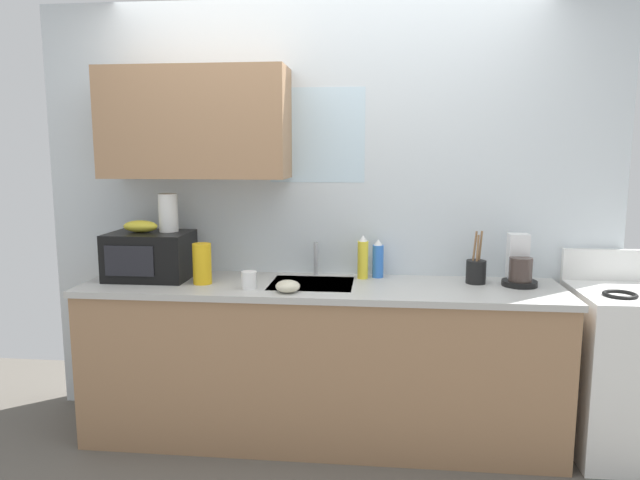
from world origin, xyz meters
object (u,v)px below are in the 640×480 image
at_px(microwave, 150,256).
at_px(mug_white, 249,280).
at_px(banana_bunch, 141,226).
at_px(utensil_crock, 476,271).
at_px(paper_towel_roll, 168,213).
at_px(dish_soap_bottle_blue, 378,260).
at_px(cereal_canister, 202,264).
at_px(dish_soap_bottle_yellow, 363,258).
at_px(small_bowl, 288,286).
at_px(coffee_maker, 519,266).
at_px(stove_range, 629,372).

distance_m(microwave, mug_white, 0.66).
relative_size(banana_bunch, utensil_crock, 0.68).
distance_m(banana_bunch, paper_towel_roll, 0.18).
xyz_separation_m(dish_soap_bottle_blue, cereal_canister, (-0.97, -0.27, 0.01)).
distance_m(microwave, banana_bunch, 0.18).
height_order(microwave, banana_bunch, banana_bunch).
bearing_deg(dish_soap_bottle_yellow, utensil_crock, -5.27).
relative_size(banana_bunch, dish_soap_bottle_blue, 0.89).
relative_size(banana_bunch, dish_soap_bottle_yellow, 0.79).
relative_size(microwave, dish_soap_bottle_yellow, 1.81).
bearing_deg(dish_soap_bottle_blue, utensil_crock, -10.21).
relative_size(dish_soap_bottle_blue, utensil_crock, 0.76).
xyz_separation_m(microwave, cereal_canister, (0.34, -0.10, -0.02)).
bearing_deg(small_bowl, mug_white, 164.74).
height_order(coffee_maker, small_bowl, coffee_maker).
height_order(banana_bunch, dish_soap_bottle_yellow, banana_bunch).
bearing_deg(stove_range, small_bowl, -173.63).
distance_m(stove_range, small_bowl, 1.90).
height_order(microwave, dish_soap_bottle_blue, microwave).
height_order(coffee_maker, cereal_canister, coffee_maker).
bearing_deg(stove_range, utensil_crock, 171.83).
relative_size(microwave, banana_bunch, 2.30).
distance_m(dish_soap_bottle_yellow, cereal_canister, 0.92).
bearing_deg(paper_towel_roll, utensil_crock, 0.64).
bearing_deg(dish_soap_bottle_yellow, mug_white, -152.05).
bearing_deg(small_bowl, paper_towel_roll, 158.11).
distance_m(banana_bunch, dish_soap_bottle_yellow, 1.30).
bearing_deg(small_bowl, cereal_canister, 163.51).
bearing_deg(utensil_crock, dish_soap_bottle_yellow, 174.73).
relative_size(stove_range, dish_soap_bottle_yellow, 4.25).
xyz_separation_m(dish_soap_bottle_yellow, mug_white, (-0.60, -0.32, -0.07)).
bearing_deg(cereal_canister, utensil_crock, 6.37).
height_order(paper_towel_roll, mug_white, paper_towel_roll).
height_order(paper_towel_roll, small_bowl, paper_towel_roll).
relative_size(paper_towel_roll, dish_soap_bottle_blue, 0.97).
bearing_deg(coffee_maker, small_bowl, -166.08).
height_order(stove_range, cereal_canister, cereal_canister).
distance_m(stove_range, dish_soap_bottle_yellow, 1.56).
relative_size(paper_towel_roll, utensil_crock, 0.74).
distance_m(stove_range, utensil_crock, 0.97).
bearing_deg(paper_towel_roll, stove_range, -2.15).
bearing_deg(utensil_crock, small_bowl, -162.50).
distance_m(stove_range, microwave, 2.73).
bearing_deg(utensil_crock, coffee_maker, -2.86).
height_order(cereal_canister, mug_white, cereal_canister).
bearing_deg(dish_soap_bottle_yellow, stove_range, -6.90).
distance_m(banana_bunch, dish_soap_bottle_blue, 1.39).
relative_size(coffee_maker, cereal_canister, 1.23).
relative_size(stove_range, coffee_maker, 3.86).
distance_m(paper_towel_roll, utensil_crock, 1.79).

